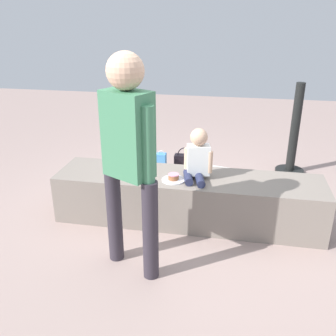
# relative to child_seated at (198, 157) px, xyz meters

# --- Properties ---
(ground_plane) EXTENTS (12.00, 12.00, 0.00)m
(ground_plane) POSITION_rel_child_seated_xyz_m (-0.08, 0.02, -0.68)
(ground_plane) COLOR #A38982
(concrete_ledge) EXTENTS (2.56, 0.59, 0.47)m
(concrete_ledge) POSITION_rel_child_seated_xyz_m (-0.08, 0.02, -0.45)
(concrete_ledge) COLOR gray
(concrete_ledge) RESTS_ON ground_plane
(child_seated) EXTENTS (0.28, 0.34, 0.48)m
(child_seated) POSITION_rel_child_seated_xyz_m (0.00, 0.00, 0.00)
(child_seated) COLOR #242A4A
(child_seated) RESTS_ON concrete_ledge
(adult_standing) EXTENTS (0.46, 0.34, 1.70)m
(adult_standing) POSITION_rel_child_seated_xyz_m (-0.42, -0.80, 0.34)
(adult_standing) COLOR #302A34
(adult_standing) RESTS_ON ground_plane
(cake_plate) EXTENTS (0.22, 0.22, 0.07)m
(cake_plate) POSITION_rel_child_seated_xyz_m (-0.21, -0.09, -0.19)
(cake_plate) COLOR white
(cake_plate) RESTS_ON concrete_ledge
(gift_bag) EXTENTS (0.21, 0.10, 0.33)m
(gift_bag) POSITION_rel_child_seated_xyz_m (-0.62, 1.08, -0.54)
(gift_bag) COLOR #4C99E0
(gift_bag) RESTS_ON ground_plane
(railing_post) EXTENTS (0.36, 0.36, 1.16)m
(railing_post) POSITION_rel_child_seated_xyz_m (1.05, 1.45, -0.24)
(railing_post) COLOR black
(railing_post) RESTS_ON ground_plane
(water_bottle_near_gift) EXTENTS (0.06, 0.06, 0.19)m
(water_bottle_near_gift) POSITION_rel_child_seated_xyz_m (-0.43, 0.49, -0.60)
(water_bottle_near_gift) COLOR silver
(water_bottle_near_gift) RESTS_ON ground_plane
(cake_box_white) EXTENTS (0.32, 0.32, 0.13)m
(cake_box_white) POSITION_rel_child_seated_xyz_m (0.18, 1.03, -0.62)
(cake_box_white) COLOR white
(cake_box_white) RESTS_ON ground_plane
(handbag_black_leather) EXTENTS (0.29, 0.12, 0.32)m
(handbag_black_leather) POSITION_rel_child_seated_xyz_m (-0.29, 1.27, -0.57)
(handbag_black_leather) COLOR black
(handbag_black_leather) RESTS_ON ground_plane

